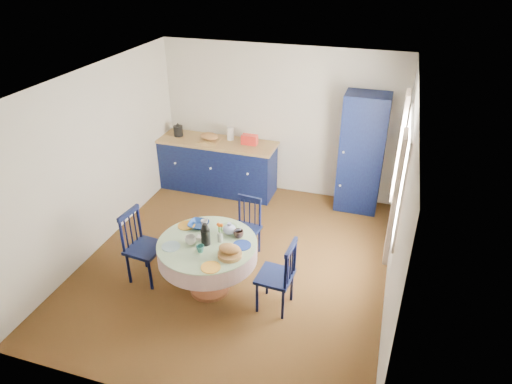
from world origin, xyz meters
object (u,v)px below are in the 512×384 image
at_px(cobalt_bowl, 199,225).
at_px(chair_right, 278,275).
at_px(kitchen_counter, 218,165).
at_px(pantry_cabinet, 362,154).
at_px(chair_far, 246,227).
at_px(dining_table, 208,251).
at_px(mug_c, 239,234).
at_px(mug_b, 200,249).
at_px(mug_d, 205,223).
at_px(mug_a, 191,240).
at_px(chair_left, 142,246).

bearing_deg(cobalt_bowl, chair_right, -15.92).
distance_m(kitchen_counter, pantry_cabinet, 2.45).
distance_m(kitchen_counter, chair_far, 1.98).
distance_m(dining_table, chair_far, 0.91).
bearing_deg(mug_c, chair_right, -24.07).
relative_size(kitchen_counter, mug_c, 16.67).
height_order(mug_b, cobalt_bowl, mug_b).
relative_size(mug_b, cobalt_bowl, 0.37).
xyz_separation_m(mug_d, cobalt_bowl, (-0.07, -0.04, -0.01)).
height_order(mug_a, cobalt_bowl, mug_a).
distance_m(mug_a, mug_b, 0.21).
height_order(mug_d, cobalt_bowl, mug_d).
relative_size(mug_a, mug_c, 1.07).
bearing_deg(mug_a, cobalt_bowl, 99.03).
relative_size(chair_right, mug_d, 10.32).
height_order(chair_right, cobalt_bowl, chair_right).
bearing_deg(chair_far, mug_b, -93.52).
xyz_separation_m(pantry_cabinet, mug_d, (-1.69, -2.31, -0.19)).
bearing_deg(dining_table, mug_d, 118.75).
relative_size(dining_table, mug_a, 9.08).
height_order(chair_far, mug_c, chair_far).
bearing_deg(mug_d, pantry_cabinet, 53.70).
relative_size(pantry_cabinet, mug_b, 20.25).
bearing_deg(mug_a, dining_table, 22.76).
height_order(kitchen_counter, mug_b, kitchen_counter).
bearing_deg(mug_b, mug_d, 107.84).
height_order(pantry_cabinet, mug_d, pantry_cabinet).
distance_m(pantry_cabinet, mug_a, 3.21).
bearing_deg(chair_right, mug_c, -109.85).
bearing_deg(dining_table, chair_right, -2.31).
bearing_deg(cobalt_bowl, mug_b, -64.15).
relative_size(mug_a, mug_d, 1.46).
xyz_separation_m(dining_table, cobalt_bowl, (-0.24, 0.29, 0.15)).
xyz_separation_m(chair_right, mug_b, (-0.90, -0.16, 0.30)).
xyz_separation_m(kitchen_counter, chair_left, (-0.02, -2.54, 0.02)).
relative_size(kitchen_counter, mug_d, 22.66).
bearing_deg(dining_table, kitchen_counter, 109.31).
distance_m(chair_right, mug_a, 1.12).
bearing_deg(mug_d, mug_a, -91.02).
distance_m(dining_table, mug_b, 0.25).
xyz_separation_m(chair_right, mug_d, (-1.07, 0.36, 0.29)).
height_order(chair_far, mug_d, chair_far).
relative_size(kitchen_counter, dining_table, 1.71).
height_order(chair_left, chair_right, chair_left).
height_order(mug_a, mug_c, mug_a).
distance_m(pantry_cabinet, cobalt_bowl, 2.94).
distance_m(mug_c, cobalt_bowl, 0.56).
bearing_deg(mug_d, mug_c, -12.26).
relative_size(chair_right, mug_c, 7.59).
bearing_deg(kitchen_counter, chair_far, -56.41).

